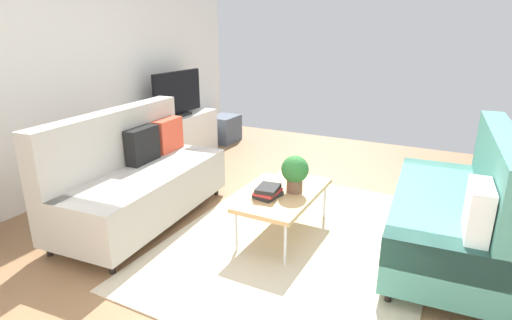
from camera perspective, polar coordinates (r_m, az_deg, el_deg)
The scene contains 15 objects.
ground_plane at distance 3.74m, azimuth 4.60°, elevation -11.79°, with size 7.68×7.68×0.00m, color #936B47.
wall_far at distance 5.05m, azimuth -26.27°, elevation 11.63°, with size 6.40×0.12×2.90m, color white.
area_rug at distance 3.82m, azimuth 6.40°, elevation -11.05°, with size 2.90×2.20×0.01m, color beige.
couch_beige at distance 4.19m, azimuth -16.32°, elevation -2.37°, with size 1.96×0.99×1.10m.
couch_green at distance 3.75m, azimuth 26.39°, elevation -6.13°, with size 1.95×0.97×1.10m.
coffee_table at distance 3.76m, azimuth 4.04°, elevation -4.92°, with size 1.10×0.56×0.42m.
tv_console at distance 6.11m, azimuth -10.75°, elevation 3.18°, with size 1.40×0.44×0.64m, color silver.
tv at distance 5.97m, azimuth -10.95°, elevation 9.03°, with size 1.00×0.20×0.64m.
storage_trunk at distance 6.95m, azimuth -4.47°, elevation 4.40°, with size 0.52×0.40×0.44m, color #4C5666.
potted_plant at distance 3.69m, azimuth 5.50°, elevation -1.63°, with size 0.25×0.25×0.35m.
table_book_0 at distance 3.64m, azimuth 1.70°, elevation -4.92°, with size 0.24×0.18×0.04m, color #262626.
table_book_1 at distance 3.63m, azimuth 1.70°, elevation -4.48°, with size 0.24×0.18×0.03m, color red.
table_book_2 at distance 3.61m, azimuth 1.71°, elevation -4.02°, with size 0.24×0.18×0.04m, color #262626.
vase_0 at distance 5.62m, azimuth -15.05°, elevation 5.96°, with size 0.09×0.09×0.19m, color #33B29E.
bottle_0 at distance 5.68m, azimuth -13.33°, elevation 5.94°, with size 0.05×0.05×0.14m, color red.
Camera 1 is at (-3.00, -1.24, 1.86)m, focal length 28.44 mm.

